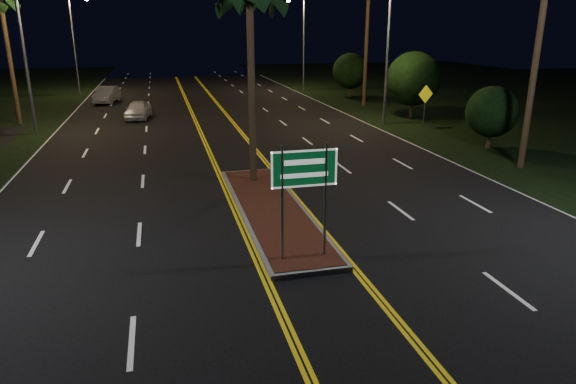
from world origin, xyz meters
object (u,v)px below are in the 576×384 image
object	(u,v)px
highway_sign	(304,179)
shrub_far	(350,71)
car_far	(106,93)
streetlight_left_mid	(29,37)
streetlight_right_mid	(383,36)
warning_sign	(425,100)
car_near	(138,108)
streetlight_left_far	(77,33)
shrub_mid	(413,79)
shrub_near	(492,112)
streetlight_right_far	(300,33)
palm_left_far	(0,2)
median_island	(271,209)

from	to	relation	value
highway_sign	shrub_far	xyz separation A→B (m)	(13.80, 33.20, -0.07)
car_far	streetlight_left_mid	bearing A→B (deg)	-91.71
streetlight_left_mid	streetlight_right_mid	world-z (taller)	same
streetlight_left_mid	warning_sign	distance (m)	24.22
streetlight_left_mid	car_near	world-z (taller)	streetlight_left_mid
shrub_far	car_near	size ratio (longest dim) A/B	0.89
streetlight_left_far	shrub_mid	size ratio (longest dim) A/B	1.95
highway_sign	shrub_mid	xyz separation A→B (m)	(14.00, 21.20, 0.32)
shrub_near	car_near	distance (m)	23.37
streetlight_right_far	shrub_near	bearing A→B (deg)	-84.11
streetlight_right_mid	warning_sign	bearing A→B (deg)	-36.17
streetlight_right_mid	palm_left_far	size ratio (longest dim) A/B	1.02
car_near	car_far	size ratio (longest dim) A/B	0.93
median_island	car_far	distance (m)	31.17
highway_sign	streetlight_right_far	size ratio (longest dim) A/B	0.36
shrub_mid	streetlight_left_far	bearing A→B (deg)	140.90
highway_sign	streetlight_left_mid	xyz separation A→B (m)	(-10.61, 21.20, 3.25)
highway_sign	streetlight_left_mid	bearing A→B (deg)	116.59
streetlight_left_far	highway_sign	bearing A→B (deg)	-75.56
highway_sign	palm_left_far	bearing A→B (deg)	116.92
streetlight_left_far	streetlight_right_mid	world-z (taller)	same
shrub_far	streetlight_right_far	bearing A→B (deg)	117.98
median_island	streetlight_left_mid	size ratio (longest dim) A/B	1.14
streetlight_right_mid	streetlight_right_far	world-z (taller)	same
streetlight_right_mid	palm_left_far	distance (m)	24.26
median_island	streetlight_right_far	distance (m)	37.00
car_near	streetlight_right_far	bearing A→B (deg)	50.24
shrub_far	warning_sign	bearing A→B (deg)	-92.91
streetlight_right_mid	warning_sign	size ratio (longest dim) A/B	3.33
streetlight_right_far	palm_left_far	xyz separation A→B (m)	(-23.41, -14.00, 2.09)
streetlight_right_mid	shrub_near	world-z (taller)	streetlight_right_mid
palm_left_far	shrub_mid	size ratio (longest dim) A/B	1.90
shrub_mid	car_near	world-z (taller)	shrub_mid
shrub_mid	highway_sign	bearing A→B (deg)	-123.44
shrub_mid	car_far	size ratio (longest dim) A/B	0.97
streetlight_left_far	shrub_far	world-z (taller)	streetlight_left_far
car_far	palm_left_far	bearing A→B (deg)	-108.24
shrub_near	car_near	size ratio (longest dim) A/B	0.74
median_island	shrub_near	size ratio (longest dim) A/B	3.11
shrub_far	warning_sign	xyz separation A→B (m)	(-0.80, -15.74, -0.56)
median_island	streetlight_left_far	bearing A→B (deg)	106.00
median_island	shrub_mid	xyz separation A→B (m)	(14.00, 17.00, 2.64)
median_island	car_near	distance (m)	21.75
palm_left_far	streetlight_right_far	bearing A→B (deg)	30.88
streetlight_left_far	shrub_mid	xyz separation A→B (m)	(24.61, -20.00, -2.93)
palm_left_far	streetlight_left_far	bearing A→B (deg)	82.22
streetlight_right_mid	shrub_near	size ratio (longest dim) A/B	2.73
streetlight_right_mid	streetlight_right_far	bearing A→B (deg)	90.00
car_near	warning_sign	xyz separation A→B (m)	(18.07, -7.88, 1.03)
median_island	streetlight_left_mid	xyz separation A→B (m)	(-10.61, 17.00, 5.57)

